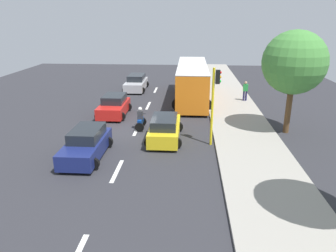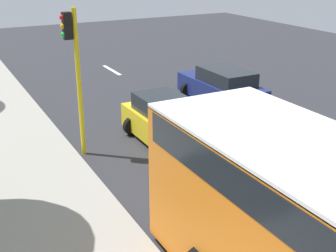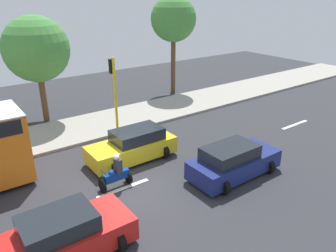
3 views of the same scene
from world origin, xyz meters
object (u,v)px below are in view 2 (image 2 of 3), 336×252
car_dark_blue (222,87)px  traffic_light_corner (74,63)px  car_yellow_cab (170,124)px  motorcycle (248,135)px

car_dark_blue → traffic_light_corner: traffic_light_corner is taller
car_yellow_cab → car_dark_blue: size_ratio=1.00×
motorcycle → traffic_light_corner: bearing=-28.1°
car_dark_blue → motorcycle: size_ratio=2.80×
car_dark_blue → motorcycle: 5.12m
car_yellow_cab → car_dark_blue: (-3.96, -2.77, 0.00)m
car_dark_blue → traffic_light_corner: bearing=17.6°
car_yellow_cab → motorcycle: motorcycle is taller
car_dark_blue → traffic_light_corner: (6.80, 2.16, 2.22)m
traffic_light_corner → car_yellow_cab: bearing=167.8°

